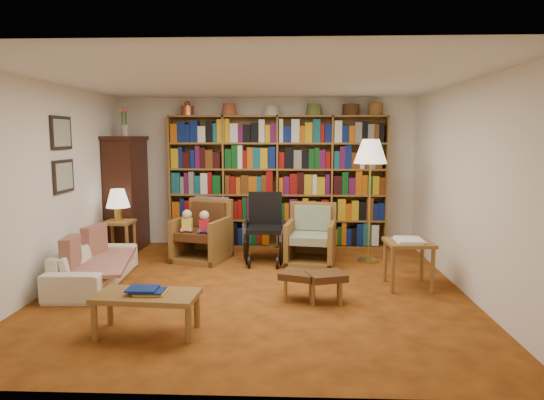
{
  "coord_description": "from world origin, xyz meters",
  "views": [
    {
      "loc": [
        0.43,
        -5.76,
        1.85
      ],
      "look_at": [
        0.18,
        0.6,
        1.02
      ],
      "focal_mm": 32.0,
      "sensor_mm": 36.0,
      "label": 1
    }
  ],
  "objects_px": {
    "armchair_leather": "(203,234)",
    "floor_lamp": "(370,156)",
    "side_table_papers": "(408,248)",
    "side_table_lamp": "(119,231)",
    "wheelchair": "(265,230)",
    "footstool_a": "(298,277)",
    "armchair_sage": "(310,240)",
    "sofa": "(94,265)",
    "coffee_table": "(147,299)",
    "footstool_b": "(326,278)"
  },
  "relations": [
    {
      "from": "footstool_a",
      "to": "coffee_table",
      "type": "xyz_separation_m",
      "value": [
        -1.44,
        -1.02,
        0.07
      ]
    },
    {
      "from": "sofa",
      "to": "footstool_b",
      "type": "distance_m",
      "value": 2.94
    },
    {
      "from": "armchair_leather",
      "to": "side_table_papers",
      "type": "xyz_separation_m",
      "value": [
        2.78,
        -1.34,
        0.12
      ]
    },
    {
      "from": "floor_lamp",
      "to": "sofa",
      "type": "bearing_deg",
      "value": -160.99
    },
    {
      "from": "armchair_leather",
      "to": "wheelchair",
      "type": "relative_size",
      "value": 0.91
    },
    {
      "from": "side_table_lamp",
      "to": "floor_lamp",
      "type": "distance_m",
      "value": 3.89
    },
    {
      "from": "side_table_lamp",
      "to": "armchair_sage",
      "type": "height_order",
      "value": "armchair_sage"
    },
    {
      "from": "armchair_leather",
      "to": "armchair_sage",
      "type": "relative_size",
      "value": 1.08
    },
    {
      "from": "sofa",
      "to": "side_table_papers",
      "type": "bearing_deg",
      "value": -92.78
    },
    {
      "from": "sofa",
      "to": "side_table_lamp",
      "type": "height_order",
      "value": "side_table_lamp"
    },
    {
      "from": "footstool_a",
      "to": "armchair_leather",
      "type": "bearing_deg",
      "value": 127.93
    },
    {
      "from": "side_table_lamp",
      "to": "armchair_sage",
      "type": "bearing_deg",
      "value": 0.14
    },
    {
      "from": "footstool_b",
      "to": "side_table_papers",
      "type": "bearing_deg",
      "value": 28.91
    },
    {
      "from": "armchair_sage",
      "to": "side_table_papers",
      "type": "xyz_separation_m",
      "value": [
        1.15,
        -1.2,
        0.16
      ]
    },
    {
      "from": "armchair_leather",
      "to": "footstool_a",
      "type": "xyz_separation_m",
      "value": [
        1.43,
        -1.84,
        -0.11
      ]
    },
    {
      "from": "side_table_lamp",
      "to": "wheelchair",
      "type": "bearing_deg",
      "value": 0.85
    },
    {
      "from": "armchair_sage",
      "to": "wheelchair",
      "type": "distance_m",
      "value": 0.69
    },
    {
      "from": "armchair_leather",
      "to": "floor_lamp",
      "type": "height_order",
      "value": "floor_lamp"
    },
    {
      "from": "side_table_lamp",
      "to": "footstool_b",
      "type": "relative_size",
      "value": 1.24
    },
    {
      "from": "floor_lamp",
      "to": "footstool_a",
      "type": "distance_m",
      "value": 2.42
    },
    {
      "from": "armchair_leather",
      "to": "wheelchair",
      "type": "distance_m",
      "value": 0.96
    },
    {
      "from": "wheelchair",
      "to": "footstool_b",
      "type": "xyz_separation_m",
      "value": [
        0.79,
        -1.8,
        -0.19
      ]
    },
    {
      "from": "side_table_lamp",
      "to": "wheelchair",
      "type": "height_order",
      "value": "wheelchair"
    },
    {
      "from": "side_table_papers",
      "to": "coffee_table",
      "type": "relative_size",
      "value": 0.63
    },
    {
      "from": "sofa",
      "to": "side_table_lamp",
      "type": "xyz_separation_m",
      "value": [
        -0.1,
        1.2,
        0.2
      ]
    },
    {
      "from": "armchair_sage",
      "to": "footstool_a",
      "type": "bearing_deg",
      "value": -96.7
    },
    {
      "from": "sofa",
      "to": "armchair_leather",
      "type": "xyz_separation_m",
      "value": [
        1.14,
        1.34,
        0.13
      ]
    },
    {
      "from": "armchair_sage",
      "to": "footstool_b",
      "type": "xyz_separation_m",
      "value": [
        0.11,
        -1.78,
        -0.05
      ]
    },
    {
      "from": "footstool_a",
      "to": "wheelchair",
      "type": "bearing_deg",
      "value": 105.46
    },
    {
      "from": "sofa",
      "to": "footstool_b",
      "type": "bearing_deg",
      "value": -104.06
    },
    {
      "from": "side_table_lamp",
      "to": "side_table_papers",
      "type": "height_order",
      "value": "side_table_papers"
    },
    {
      "from": "side_table_lamp",
      "to": "side_table_papers",
      "type": "relative_size",
      "value": 0.98
    },
    {
      "from": "side_table_lamp",
      "to": "footstool_b",
      "type": "distance_m",
      "value": 3.47
    },
    {
      "from": "side_table_lamp",
      "to": "footstool_a",
      "type": "relative_size",
      "value": 1.27
    },
    {
      "from": "wheelchair",
      "to": "coffee_table",
      "type": "height_order",
      "value": "wheelchair"
    },
    {
      "from": "side_table_lamp",
      "to": "floor_lamp",
      "type": "height_order",
      "value": "floor_lamp"
    },
    {
      "from": "side_table_papers",
      "to": "sofa",
      "type": "bearing_deg",
      "value": -179.93
    },
    {
      "from": "sofa",
      "to": "floor_lamp",
      "type": "height_order",
      "value": "floor_lamp"
    },
    {
      "from": "sofa",
      "to": "side_table_papers",
      "type": "xyz_separation_m",
      "value": [
        3.92,
        0.0,
        0.25
      ]
    },
    {
      "from": "armchair_leather",
      "to": "footstool_a",
      "type": "distance_m",
      "value": 2.33
    },
    {
      "from": "footstool_a",
      "to": "side_table_lamp",
      "type": "bearing_deg",
      "value": 147.61
    },
    {
      "from": "floor_lamp",
      "to": "coffee_table",
      "type": "relative_size",
      "value": 1.85
    },
    {
      "from": "wheelchair",
      "to": "floor_lamp",
      "type": "relative_size",
      "value": 0.57
    },
    {
      "from": "armchair_sage",
      "to": "floor_lamp",
      "type": "distance_m",
      "value": 1.51
    },
    {
      "from": "floor_lamp",
      "to": "footstool_a",
      "type": "bearing_deg",
      "value": -121.31
    },
    {
      "from": "wheelchair",
      "to": "footstool_a",
      "type": "height_order",
      "value": "wheelchair"
    },
    {
      "from": "armchair_leather",
      "to": "coffee_table",
      "type": "relative_size",
      "value": 0.95
    },
    {
      "from": "sofa",
      "to": "wheelchair",
      "type": "relative_size",
      "value": 1.62
    },
    {
      "from": "armchair_sage",
      "to": "floor_lamp",
      "type": "bearing_deg",
      "value": 3.06
    },
    {
      "from": "side_table_lamp",
      "to": "footstool_a",
      "type": "height_order",
      "value": "side_table_lamp"
    }
  ]
}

